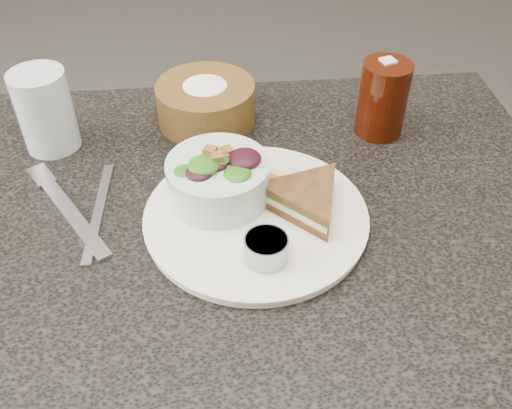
{
  "coord_description": "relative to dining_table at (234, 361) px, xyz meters",
  "views": [
    {
      "loc": [
        -0.01,
        -0.59,
        1.29
      ],
      "look_at": [
        0.04,
        -0.02,
        0.78
      ],
      "focal_mm": 40.0,
      "sensor_mm": 36.0,
      "label": 1
    }
  ],
  "objects": [
    {
      "name": "fork",
      "position": [
        -0.22,
        0.01,
        0.38
      ],
      "size": [
        0.13,
        0.19,
        0.01
      ],
      "primitive_type": "cube",
      "rotation": [
        0.0,
        0.0,
        0.56
      ],
      "color": "#ABABAC",
      "rests_on": "dining_table"
    },
    {
      "name": "dressing_ramekin",
      "position": [
        0.04,
        -0.1,
        0.4
      ],
      "size": [
        0.06,
        0.06,
        0.03
      ],
      "primitive_type": "cylinder",
      "rotation": [
        0.0,
        0.0,
        0.08
      ],
      "color": "#91969F",
      "rests_on": "dinner_plate"
    },
    {
      "name": "bread_basket",
      "position": [
        -0.02,
        0.23,
        0.42
      ],
      "size": [
        0.2,
        0.2,
        0.09
      ],
      "primitive_type": null,
      "rotation": [
        0.0,
        0.0,
        -0.26
      ],
      "color": "brown",
      "rests_on": "dining_table"
    },
    {
      "name": "sandwich",
      "position": [
        0.11,
        -0.02,
        0.41
      ],
      "size": [
        0.2,
        0.2,
        0.04
      ],
      "primitive_type": null,
      "rotation": [
        0.0,
        0.0,
        -0.77
      ],
      "color": "brown",
      "rests_on": "dinner_plate"
    },
    {
      "name": "dinner_plate",
      "position": [
        0.04,
        -0.02,
        0.38
      ],
      "size": [
        0.3,
        0.3,
        0.01
      ],
      "primitive_type": "cylinder",
      "color": "silver",
      "rests_on": "dining_table"
    },
    {
      "name": "water_glass",
      "position": [
        -0.27,
        0.18,
        0.44
      ],
      "size": [
        0.11,
        0.11,
        0.13
      ],
      "primitive_type": "cylinder",
      "rotation": [
        0.0,
        0.0,
        -0.43
      ],
      "color": "#ADB7C0",
      "rests_on": "dining_table"
    },
    {
      "name": "knife",
      "position": [
        -0.18,
        0.01,
        0.38
      ],
      "size": [
        0.02,
        0.21,
        0.0
      ],
      "primitive_type": "cube",
      "rotation": [
        0.0,
        0.0,
        -0.05
      ],
      "color": "#9FA4AA",
      "rests_on": "dining_table"
    },
    {
      "name": "orange_wedge",
      "position": [
        0.06,
        0.04,
        0.4
      ],
      "size": [
        0.07,
        0.07,
        0.02
      ],
      "primitive_type": "cone",
      "rotation": [
        0.0,
        0.0,
        0.28
      ],
      "color": "orange",
      "rests_on": "dinner_plate"
    },
    {
      "name": "cola_glass",
      "position": [
        0.26,
        0.18,
        0.44
      ],
      "size": [
        0.08,
        0.08,
        0.13
      ],
      "primitive_type": null,
      "rotation": [
        0.0,
        0.0,
        -0.07
      ],
      "color": "black",
      "rests_on": "dining_table"
    },
    {
      "name": "salad_bowl",
      "position": [
        -0.01,
        0.02,
        0.43
      ],
      "size": [
        0.18,
        0.18,
        0.08
      ],
      "primitive_type": null,
      "rotation": [
        0.0,
        0.0,
        0.37
      ],
      "color": "#B0CABB",
      "rests_on": "dinner_plate"
    },
    {
      "name": "dining_table",
      "position": [
        0.0,
        0.0,
        0.0
      ],
      "size": [
        1.0,
        0.7,
        0.75
      ],
      "primitive_type": "cube",
      "color": "black",
      "rests_on": "floor"
    }
  ]
}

